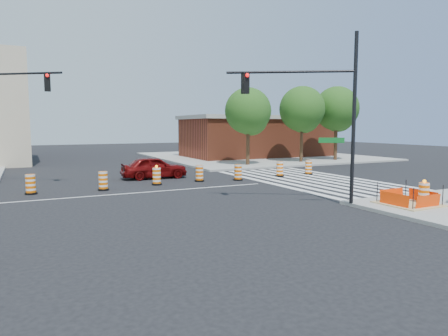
{
  "coord_description": "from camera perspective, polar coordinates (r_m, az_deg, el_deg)",
  "views": [
    {
      "loc": [
        -5.52,
        -20.42,
        3.47
      ],
      "look_at": [
        3.29,
        -2.83,
        1.4
      ],
      "focal_mm": 32.0,
      "sensor_mm": 36.0,
      "label": 1
    }
  ],
  "objects": [
    {
      "name": "ground",
      "position": [
        21.43,
        -11.35,
        -3.43
      ],
      "size": [
        120.0,
        120.0,
        0.0
      ],
      "primitive_type": "plane",
      "color": "black",
      "rests_on": "ground"
    },
    {
      "name": "sidewalk_ne",
      "position": [
        45.17,
        4.85,
        1.67
      ],
      "size": [
        22.0,
        22.0,
        0.15
      ],
      "primitive_type": "cube",
      "color": "gray",
      "rests_on": "ground"
    },
    {
      "name": "crosswalk_east",
      "position": [
        26.46,
        12.18,
        -1.65
      ],
      "size": [
        6.75,
        13.5,
        0.01
      ],
      "color": "silver",
      "rests_on": "ground"
    },
    {
      "name": "lane_centerline",
      "position": [
        21.43,
        -11.35,
        -3.42
      ],
      "size": [
        14.0,
        0.12,
        0.01
      ],
      "primitive_type": "cube",
      "color": "silver",
      "rests_on": "ground"
    },
    {
      "name": "excavation_pit",
      "position": [
        18.75,
        24.89,
        -4.53
      ],
      "size": [
        2.2,
        2.2,
        0.9
      ],
      "color": "tan",
      "rests_on": "ground"
    },
    {
      "name": "brick_storefront",
      "position": [
        45.06,
        4.88,
        4.52
      ],
      "size": [
        16.5,
        8.5,
        4.6
      ],
      "color": "brown",
      "rests_on": "ground"
    },
    {
      "name": "red_coupe",
      "position": [
        26.93,
        -9.95,
        0.09
      ],
      "size": [
        4.36,
        1.86,
        1.47
      ],
      "primitive_type": "imported",
      "rotation": [
        0.0,
        0.0,
        1.54
      ],
      "color": "#600808",
      "rests_on": "ground"
    },
    {
      "name": "signal_pole_se",
      "position": [
        17.66,
        13.28,
        9.05
      ],
      "size": [
        4.72,
        3.0,
        7.24
      ],
      "rotation": [
        0.0,
        0.0,
        2.58
      ],
      "color": "black",
      "rests_on": "ground"
    },
    {
      "name": "pit_drum",
      "position": [
        19.09,
        26.64,
        -3.32
      ],
      "size": [
        0.54,
        0.54,
        1.05
      ],
      "color": "black",
      "rests_on": "ground"
    },
    {
      "name": "tree_north_c",
      "position": [
        34.51,
        3.49,
        7.76
      ],
      "size": [
        3.97,
        3.97,
        6.75
      ],
      "color": "#382314",
      "rests_on": "ground"
    },
    {
      "name": "tree_north_d",
      "position": [
        38.16,
        11.1,
        7.91
      ],
      "size": [
        4.21,
        4.21,
        7.16
      ],
      "color": "#382314",
      "rests_on": "ground"
    },
    {
      "name": "tree_north_e",
      "position": [
        41.08,
        15.79,
        7.82
      ],
      "size": [
        4.32,
        4.32,
        7.35
      ],
      "color": "#382314",
      "rests_on": "ground"
    },
    {
      "name": "median_drum_2",
      "position": [
        22.61,
        -25.9,
        -2.2
      ],
      "size": [
        0.6,
        0.6,
        1.02
      ],
      "color": "black",
      "rests_on": "ground"
    },
    {
      "name": "median_drum_3",
      "position": [
        22.57,
        -16.88,
        -1.87
      ],
      "size": [
        0.6,
        0.6,
        1.02
      ],
      "color": "black",
      "rests_on": "ground"
    },
    {
      "name": "median_drum_4",
      "position": [
        23.9,
        -9.59,
        -1.24
      ],
      "size": [
        0.6,
        0.6,
        1.18
      ],
      "color": "black",
      "rests_on": "ground"
    },
    {
      "name": "median_drum_5",
      "position": [
        25.11,
        -3.53,
        -0.85
      ],
      "size": [
        0.6,
        0.6,
        1.02
      ],
      "color": "black",
      "rests_on": "ground"
    },
    {
      "name": "median_drum_6",
      "position": [
        25.57,
        2.01,
        -0.71
      ],
      "size": [
        0.6,
        0.6,
        1.02
      ],
      "color": "black",
      "rests_on": "ground"
    },
    {
      "name": "median_drum_7",
      "position": [
        27.8,
        7.98,
        -0.23
      ],
      "size": [
        0.6,
        0.6,
        1.02
      ],
      "color": "black",
      "rests_on": "ground"
    },
    {
      "name": "median_drum_8",
      "position": [
        29.31,
        11.97,
        0.02
      ],
      "size": [
        0.6,
        0.6,
        1.02
      ],
      "color": "black",
      "rests_on": "ground"
    }
  ]
}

